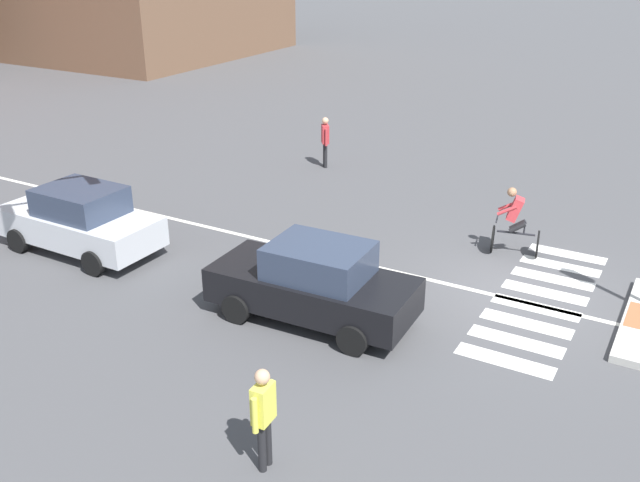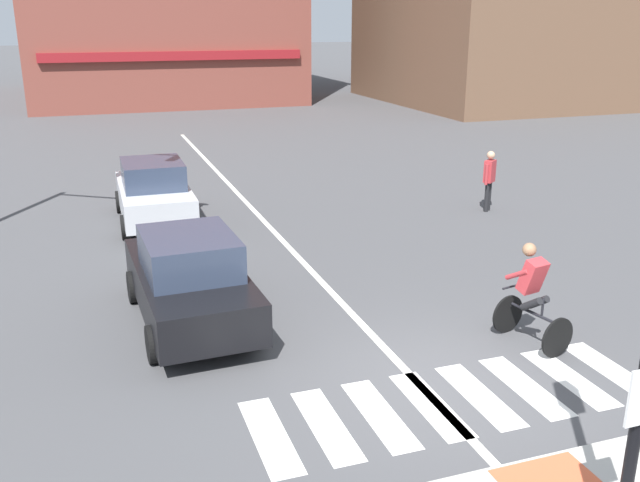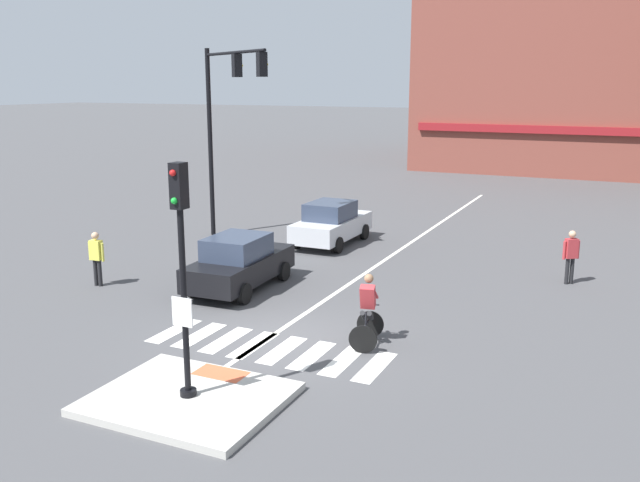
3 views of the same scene
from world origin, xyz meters
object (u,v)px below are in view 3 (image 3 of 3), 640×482
traffic_light_mast (224,110)px  cyclist (368,309)px  car_black_westbound_near (239,263)px  signal_pole (182,259)px  pedestrian_at_curb_left (96,254)px  car_silver_westbound_far (331,223)px  pedestrian_waiting_far_side (571,253)px

traffic_light_mast → cyclist: 12.53m
car_black_westbound_near → cyclist: (5.07, -2.57, 0.06)m
signal_pole → car_black_westbound_near: (-3.06, 6.91, -2.05)m
pedestrian_at_curb_left → signal_pole: bearing=-37.0°
signal_pole → car_silver_westbound_far: signal_pole is taller
signal_pole → car_silver_westbound_far: (-2.98, 13.46, -2.05)m
traffic_light_mast → cyclist: (8.83, -7.86, -4.15)m
traffic_light_mast → car_silver_westbound_far: (3.84, 1.26, -4.21)m
car_silver_westbound_far → pedestrian_at_curb_left: pedestrian_at_curb_left is taller
car_silver_westbound_far → traffic_light_mast: bearing=-161.9°
cyclist → pedestrian_waiting_far_side: (3.80, 7.29, 0.11)m
car_black_westbound_near → pedestrian_waiting_far_side: size_ratio=2.49×
car_black_westbound_near → signal_pole: bearing=-66.1°
car_silver_westbound_far → pedestrian_at_curb_left: bearing=-117.2°
traffic_light_mast → car_black_westbound_near: traffic_light_mast is taller
signal_pole → pedestrian_waiting_far_side: 13.14m
car_silver_westbound_far → cyclist: bearing=-61.3°
traffic_light_mast → car_silver_westbound_far: bearing=18.1°
traffic_light_mast → car_silver_westbound_far: traffic_light_mast is taller
signal_pole → car_black_westbound_near: size_ratio=1.08×
traffic_light_mast → pedestrian_at_curb_left: 7.94m
pedestrian_waiting_far_side → pedestrian_at_curb_left: bearing=-154.2°
car_silver_westbound_far → pedestrian_waiting_far_side: size_ratio=2.46×
car_black_westbound_near → pedestrian_at_curb_left: bearing=-159.3°
car_silver_westbound_far → cyclist: size_ratio=2.45×
traffic_light_mast → cyclist: size_ratio=4.35×
traffic_light_mast → pedestrian_waiting_far_side: traffic_light_mast is taller
pedestrian_waiting_far_side → car_silver_westbound_far: bearing=168.3°
car_black_westbound_near → cyclist: bearing=-26.9°
signal_pole → cyclist: signal_pole is taller
pedestrian_waiting_far_side → traffic_light_mast: bearing=177.4°
traffic_light_mast → pedestrian_at_curb_left: traffic_light_mast is taller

